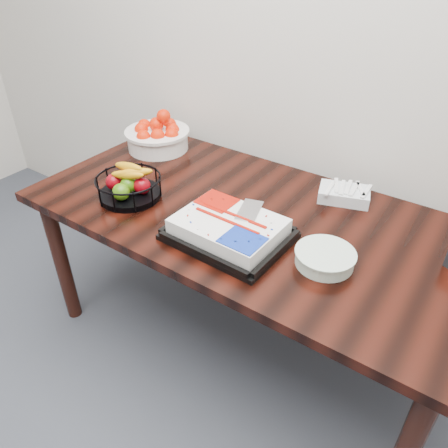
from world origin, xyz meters
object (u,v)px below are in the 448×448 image
Objects in this scene: tangerine_bowl at (157,132)px; table at (247,229)px; cake_tray at (229,229)px; plate_stack at (325,258)px; fruit_basket at (129,185)px.

table is at bearing -19.09° from tangerine_bowl.
cake_tray reaches higher than plate_stack.
table is 0.42m from plate_stack.
table is 6.61× the size of fruit_basket.
fruit_basket reaches higher than table.
plate_stack is (1.08, -0.37, -0.06)m from tangerine_bowl.
tangerine_bowl reaches higher than fruit_basket.
tangerine_bowl is 1.15m from plate_stack.
cake_tray is 1.58× the size of fruit_basket.
plate_stack is at bearing 10.39° from cake_tray.
table is 4.19× the size of cake_tray.
fruit_basket is (-0.47, -0.19, 0.15)m from table.
tangerine_bowl is (-0.69, 0.24, 0.18)m from table.
tangerine_bowl is (-0.73, 0.43, 0.05)m from cake_tray.
tangerine_bowl is 1.58× the size of plate_stack.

